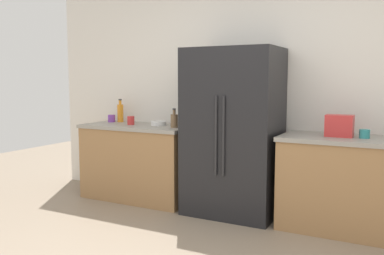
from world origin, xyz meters
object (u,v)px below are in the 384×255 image
at_px(refrigerator, 233,132).
at_px(cup_c, 112,118).
at_px(toaster, 339,126).
at_px(cup_b, 131,120).
at_px(cup_a, 364,134).
at_px(bowl_a, 159,123).
at_px(bottle_a, 120,113).
at_px(bottle_b, 174,120).

height_order(refrigerator, cup_c, refrigerator).
bearing_deg(toaster, cup_b, -179.33).
xyz_separation_m(toaster, cup_a, (0.22, -0.00, -0.06)).
distance_m(cup_a, bowl_a, 2.23).
xyz_separation_m(toaster, cup_b, (-2.35, -0.03, -0.05)).
bearing_deg(refrigerator, cup_a, 0.93).
xyz_separation_m(refrigerator, toaster, (1.05, 0.02, 0.12)).
xyz_separation_m(refrigerator, bottle_a, (-1.60, 0.20, 0.14)).
xyz_separation_m(refrigerator, bowl_a, (-0.96, 0.08, 0.04)).
height_order(refrigerator, cup_b, refrigerator).
xyz_separation_m(refrigerator, cup_b, (-1.30, -0.00, 0.07)).
xyz_separation_m(cup_b, cup_c, (-0.40, 0.14, -0.01)).
distance_m(toaster, bowl_a, 2.01).
relative_size(bottle_b, cup_b, 2.13).
height_order(bottle_b, cup_c, bottle_b).
distance_m(cup_a, cup_b, 2.56).
distance_m(refrigerator, toaster, 1.06).
xyz_separation_m(cup_b, bowl_a, (0.33, 0.08, -0.03)).
distance_m(refrigerator, cup_b, 1.30).
bearing_deg(bottle_b, bottle_a, 165.79).
height_order(toaster, cup_a, toaster).
relative_size(bottle_b, cup_c, 2.37).
height_order(cup_a, cup_b, cup_b).
height_order(cup_b, cup_c, cup_b).
distance_m(bottle_a, bottle_b, 0.95).
relative_size(cup_a, cup_c, 1.03).
height_order(toaster, cup_b, toaster).
bearing_deg(cup_a, refrigerator, -179.07).
height_order(refrigerator, toaster, refrigerator).
distance_m(toaster, bottle_b, 1.74).
xyz_separation_m(cup_a, cup_c, (-2.97, 0.12, 0.01)).
height_order(bottle_a, bowl_a, bottle_a).
bearing_deg(bowl_a, cup_c, 175.41).
distance_m(cup_a, cup_c, 2.97).
xyz_separation_m(refrigerator, cup_c, (-1.70, 0.14, 0.06)).
bearing_deg(cup_a, bottle_a, 176.51).
bearing_deg(toaster, refrigerator, -178.73).
distance_m(bottle_b, cup_c, 1.03).
xyz_separation_m(refrigerator, cup_a, (1.27, 0.02, 0.06)).
bearing_deg(bottle_a, bottle_b, -14.21).
bearing_deg(bottle_a, refrigerator, -6.97).
xyz_separation_m(toaster, bowl_a, (-2.01, 0.06, -0.08)).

